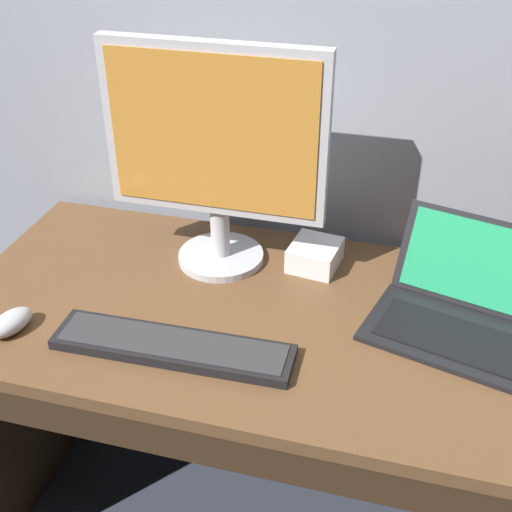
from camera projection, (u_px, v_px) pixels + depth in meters
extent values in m
cube|color=brown|center=(296.00, 322.00, 1.45)|extent=(1.53, 0.69, 0.03)
cube|color=#322113|center=(27.00, 386.00, 1.81)|extent=(0.05, 0.64, 0.72)
cube|color=#322113|center=(257.00, 456.00, 1.21)|extent=(1.47, 0.02, 0.09)
cube|color=black|center=(450.00, 336.00, 1.37)|extent=(0.39, 0.29, 0.01)
cube|color=black|center=(449.00, 336.00, 1.36)|extent=(0.31, 0.21, 0.00)
cube|color=black|center=(477.00, 263.00, 1.43)|extent=(0.35, 0.17, 0.19)
cube|color=#23935B|center=(477.00, 263.00, 1.43)|extent=(0.31, 0.15, 0.16)
cylinder|color=#B7B7BC|center=(221.00, 256.00, 1.62)|extent=(0.21, 0.21, 0.02)
cylinder|color=#B7B7BC|center=(220.00, 231.00, 1.58)|extent=(0.05, 0.05, 0.13)
cube|color=#B7B7BC|center=(214.00, 132.00, 1.43)|extent=(0.50, 0.03, 0.39)
cube|color=#C67F2D|center=(212.00, 135.00, 1.42)|extent=(0.46, 0.00, 0.35)
cube|color=black|center=(173.00, 347.00, 1.34)|extent=(0.50, 0.12, 0.02)
cube|color=#2D2D30|center=(172.00, 342.00, 1.33)|extent=(0.47, 0.10, 0.00)
ellipsoid|color=#B7B7BC|center=(11.00, 322.00, 1.39)|extent=(0.08, 0.12, 0.04)
cube|color=silver|center=(315.00, 255.00, 1.59)|extent=(0.13, 0.14, 0.06)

